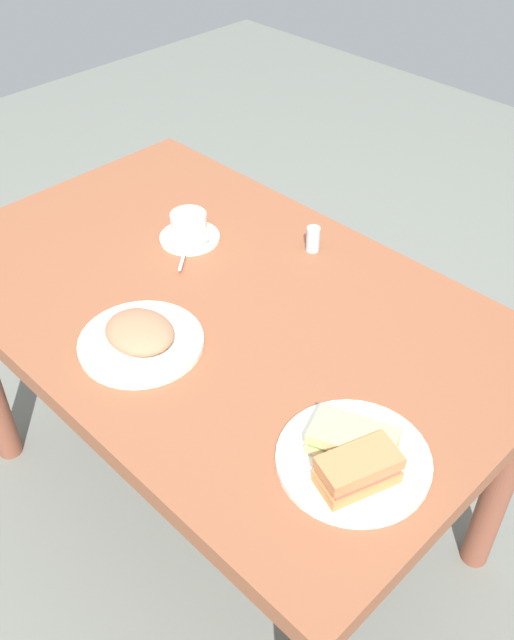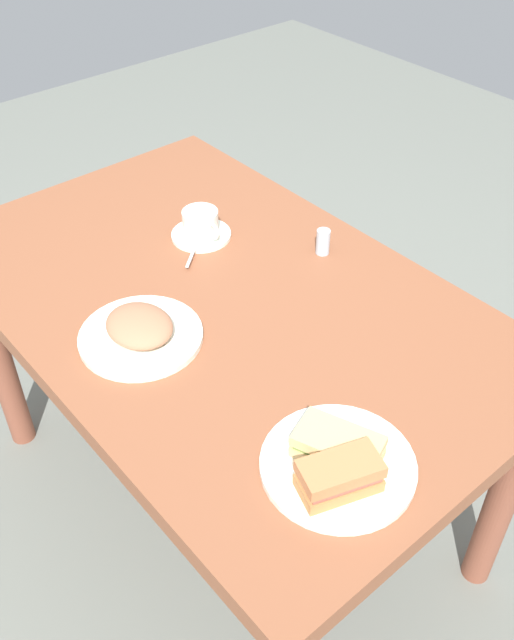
% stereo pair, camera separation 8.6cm
% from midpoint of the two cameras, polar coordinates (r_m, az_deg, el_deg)
% --- Properties ---
extents(ground_plane, '(6.00, 6.00, 0.00)m').
position_cam_midpoint_polar(ground_plane, '(2.09, -0.98, -14.17)').
color(ground_plane, slate).
extents(dining_table, '(1.34, 0.84, 0.74)m').
position_cam_midpoint_polar(dining_table, '(1.61, -1.23, -0.87)').
color(dining_table, brown).
rests_on(dining_table, ground_plane).
extents(sandwich_plate, '(0.26, 0.26, 0.01)m').
position_cam_midpoint_polar(sandwich_plate, '(1.22, 8.60, -11.56)').
color(sandwich_plate, white).
rests_on(sandwich_plate, dining_table).
extents(sandwich_front, '(0.16, 0.13, 0.05)m').
position_cam_midpoint_polar(sandwich_front, '(1.21, 8.62, -10.11)').
color(sandwich_front, '#DCB577').
rests_on(sandwich_front, sandwich_plate).
extents(sandwich_back, '(0.11, 0.15, 0.06)m').
position_cam_midpoint_polar(sandwich_back, '(1.16, 8.84, -12.38)').
color(sandwich_back, '#C07F46').
rests_on(sandwich_back, sandwich_plate).
extents(coffee_saucer, '(0.15, 0.15, 0.01)m').
position_cam_midpoint_polar(coffee_saucer, '(1.73, -3.09, 6.84)').
color(coffee_saucer, white).
rests_on(coffee_saucer, dining_table).
extents(coffee_cup, '(0.11, 0.09, 0.06)m').
position_cam_midpoint_polar(coffee_cup, '(1.71, -3.10, 7.86)').
color(coffee_cup, white).
rests_on(coffee_cup, coffee_saucer).
extents(spoon, '(0.07, 0.08, 0.01)m').
position_cam_midpoint_polar(spoon, '(1.66, -3.65, 5.58)').
color(spoon, silver).
rests_on(spoon, coffee_saucer).
extents(side_plate, '(0.25, 0.25, 0.01)m').
position_cam_midpoint_polar(side_plate, '(1.44, -7.66, -1.37)').
color(side_plate, white).
rests_on(side_plate, dining_table).
extents(side_food_pile, '(0.15, 0.13, 0.04)m').
position_cam_midpoint_polar(side_food_pile, '(1.42, -7.76, -0.50)').
color(side_food_pile, '#AF7554').
rests_on(side_food_pile, side_plate).
extents(salt_shaker, '(0.03, 0.03, 0.06)m').
position_cam_midpoint_polar(salt_shaker, '(1.67, 6.83, 6.25)').
color(salt_shaker, silver).
rests_on(salt_shaker, dining_table).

